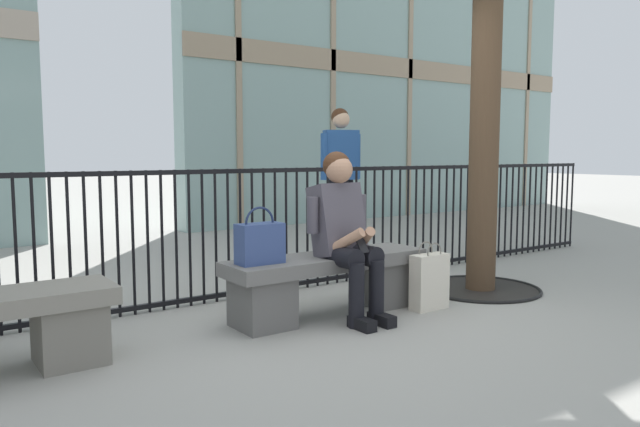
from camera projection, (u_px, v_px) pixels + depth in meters
ground_plane at (328, 315)px, 4.45m from camera, size 60.00×60.00×0.00m
stone_bench at (328, 279)px, 4.42m from camera, size 1.60×0.44×0.45m
seated_person_with_phone at (345, 229)px, 4.31m from camera, size 0.52×0.66×1.21m
handbag_on_bench at (260, 242)px, 4.05m from camera, size 0.32×0.16×0.39m
shopping_bag at (429, 281)px, 4.59m from camera, size 0.31×0.13×0.52m
bystander_at_railing at (341, 171)px, 6.85m from camera, size 0.55×0.35×1.71m
plaza_railing at (270, 231)px, 5.08m from camera, size 9.03×0.04×1.07m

